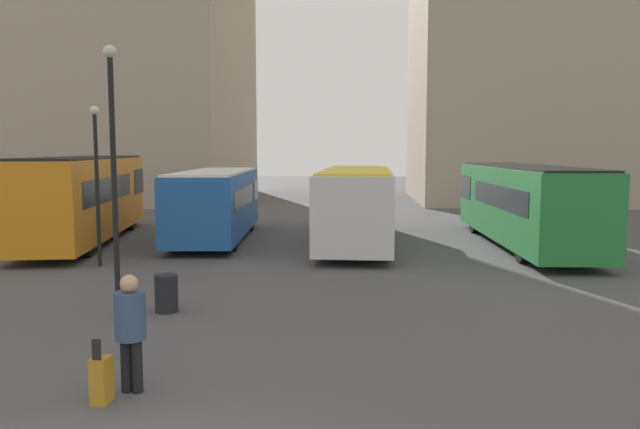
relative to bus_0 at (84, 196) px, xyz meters
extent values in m
cube|color=orange|center=(0.02, -0.10, -0.04)|extent=(4.30, 11.90, 2.98)
cube|color=black|center=(-0.73, 4.62, 0.33)|extent=(2.87, 2.51, 1.13)
cube|color=black|center=(0.18, -1.13, 0.33)|extent=(3.68, 7.76, 0.90)
cube|color=black|center=(0.02, -0.10, 1.49)|extent=(4.07, 11.64, 0.08)
cylinder|color=black|center=(-0.54, 3.47, -1.28)|extent=(2.56, 1.46, 1.10)
cylinder|color=black|center=(0.58, -3.67, -1.28)|extent=(2.56, 1.46, 1.10)
cube|color=#1E56A3|center=(5.08, 0.80, -0.34)|extent=(3.05, 9.32, 2.45)
cube|color=black|center=(4.86, 4.56, -0.03)|extent=(2.64, 1.84, 0.93)
cube|color=black|center=(5.13, -0.02, -0.03)|extent=(2.88, 6.02, 0.73)
cube|color=white|center=(5.08, 0.80, 0.93)|extent=(2.84, 9.12, 0.08)
cylinder|color=black|center=(4.91, 3.65, -1.33)|extent=(2.46, 1.14, 1.00)
cylinder|color=black|center=(5.25, -2.04, -1.33)|extent=(2.46, 1.14, 1.00)
cube|color=silver|center=(10.79, -0.12, -0.27)|extent=(2.92, 10.35, 2.54)
cube|color=black|center=(10.93, 4.09, 0.04)|extent=(2.68, 1.97, 0.97)
cube|color=black|center=(10.76, -1.05, 0.04)|extent=(2.83, 6.65, 0.76)
cube|color=yellow|center=(10.79, -0.12, 1.04)|extent=(2.71, 10.14, 0.08)
cylinder|color=black|center=(10.89, 3.06, -1.31)|extent=(2.51, 1.13, 1.05)
cylinder|color=black|center=(10.68, -3.30, -1.31)|extent=(2.51, 1.13, 1.05)
cube|color=#237A38|center=(17.08, -0.14, -0.20)|extent=(2.71, 11.87, 2.68)
cube|color=black|center=(16.98, 4.70, 0.13)|extent=(2.55, 2.22, 1.02)
cube|color=black|center=(17.10, -1.21, 0.13)|extent=(2.65, 7.62, 0.80)
cube|color=black|center=(17.08, -0.14, 1.18)|extent=(2.50, 11.63, 0.08)
cylinder|color=black|center=(17.00, 3.52, -1.31)|extent=(2.39, 1.10, 1.05)
cylinder|color=black|center=(17.16, -3.81, -1.31)|extent=(2.39, 1.10, 1.05)
cylinder|color=black|center=(7.28, -15.11, -1.42)|extent=(0.17, 0.17, 0.82)
cylinder|color=black|center=(7.46, -15.13, -1.42)|extent=(0.17, 0.17, 0.82)
cylinder|color=#334766|center=(7.37, -15.12, -0.66)|extent=(0.50, 0.50, 0.71)
sphere|color=tan|center=(7.37, -15.12, -0.17)|extent=(0.27, 0.27, 0.27)
cube|color=#B27A1E|center=(7.08, -15.54, -1.49)|extent=(0.26, 0.33, 0.68)
cube|color=black|center=(7.07, -15.65, -1.01)|extent=(0.13, 0.04, 0.30)
cylinder|color=black|center=(5.49, -10.78, 0.98)|extent=(0.12, 0.12, 5.63)
sphere|color=beige|center=(5.49, -10.78, 3.88)|extent=(0.28, 0.28, 0.28)
cylinder|color=black|center=(2.73, -5.16, 0.54)|extent=(0.12, 0.12, 4.75)
sphere|color=beige|center=(2.73, -5.16, 3.00)|extent=(0.28, 0.28, 0.28)
cylinder|color=black|center=(6.48, -10.48, -1.41)|extent=(0.52, 0.52, 0.85)
camera|label=1|loc=(10.70, -24.01, 1.80)|focal=35.00mm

